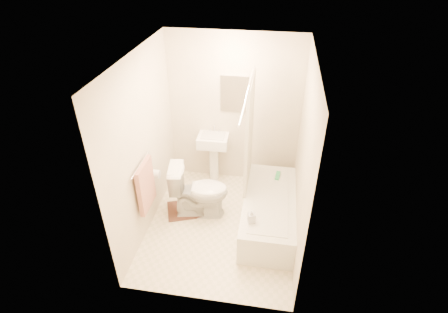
% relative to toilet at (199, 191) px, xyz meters
% --- Properties ---
extents(floor, '(2.40, 2.40, 0.00)m').
position_rel_toilet_xyz_m(floor, '(0.35, -0.21, -0.40)').
color(floor, beige).
rests_on(floor, ground).
extents(ceiling, '(2.40, 2.40, 0.00)m').
position_rel_toilet_xyz_m(ceiling, '(0.35, -0.21, 2.00)').
color(ceiling, white).
rests_on(ceiling, ground).
extents(wall_back, '(2.00, 0.02, 2.40)m').
position_rel_toilet_xyz_m(wall_back, '(0.35, 0.99, 0.80)').
color(wall_back, beige).
rests_on(wall_back, ground).
extents(wall_left, '(0.02, 2.40, 2.40)m').
position_rel_toilet_xyz_m(wall_left, '(-0.65, -0.21, 0.80)').
color(wall_left, beige).
rests_on(wall_left, ground).
extents(wall_right, '(0.02, 2.40, 2.40)m').
position_rel_toilet_xyz_m(wall_right, '(1.35, -0.21, 0.80)').
color(wall_right, beige).
rests_on(wall_right, ground).
extents(mirror, '(0.40, 0.03, 0.55)m').
position_rel_toilet_xyz_m(mirror, '(0.35, 0.97, 1.10)').
color(mirror, white).
rests_on(mirror, wall_back).
extents(curtain_rod, '(0.03, 1.70, 0.03)m').
position_rel_toilet_xyz_m(curtain_rod, '(0.65, -0.11, 1.60)').
color(curtain_rod, silver).
rests_on(curtain_rod, wall_back).
extents(shower_curtain, '(0.04, 0.80, 1.55)m').
position_rel_toilet_xyz_m(shower_curtain, '(0.65, 0.29, 0.82)').
color(shower_curtain, silver).
rests_on(shower_curtain, curtain_rod).
extents(towel_bar, '(0.02, 0.60, 0.02)m').
position_rel_toilet_xyz_m(towel_bar, '(-0.61, -0.46, 0.70)').
color(towel_bar, silver).
rests_on(towel_bar, wall_left).
extents(towel, '(0.06, 0.45, 0.66)m').
position_rel_toilet_xyz_m(towel, '(-0.58, -0.46, 0.38)').
color(towel, '#CC7266').
rests_on(towel, towel_bar).
extents(toilet_paper, '(0.11, 0.12, 0.12)m').
position_rel_toilet_xyz_m(toilet_paper, '(-0.58, -0.09, 0.30)').
color(toilet_paper, white).
rests_on(toilet_paper, wall_left).
extents(toilet, '(0.89, 0.59, 0.81)m').
position_rel_toilet_xyz_m(toilet, '(0.00, 0.00, 0.00)').
color(toilet, white).
rests_on(toilet, floor).
extents(sink, '(0.48, 0.39, 0.92)m').
position_rel_toilet_xyz_m(sink, '(0.05, 0.85, 0.06)').
color(sink, white).
rests_on(sink, floor).
extents(bathtub, '(0.70, 1.60, 0.45)m').
position_rel_toilet_xyz_m(bathtub, '(1.00, -0.07, -0.18)').
color(bathtub, silver).
rests_on(bathtub, floor).
extents(bath_mat, '(0.70, 0.61, 0.02)m').
position_rel_toilet_xyz_m(bath_mat, '(-0.20, 0.02, -0.39)').
color(bath_mat, '#4A2B1F').
rests_on(bath_mat, floor).
extents(soap_bottle, '(0.11, 0.11, 0.20)m').
position_rel_toilet_xyz_m(soap_bottle, '(0.79, -0.56, 0.14)').
color(soap_bottle, white).
rests_on(soap_bottle, bathtub).
extents(scrub_brush, '(0.08, 0.20, 0.04)m').
position_rel_toilet_xyz_m(scrub_brush, '(1.09, 0.45, 0.06)').
color(scrub_brush, '#38AA62').
rests_on(scrub_brush, bathtub).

